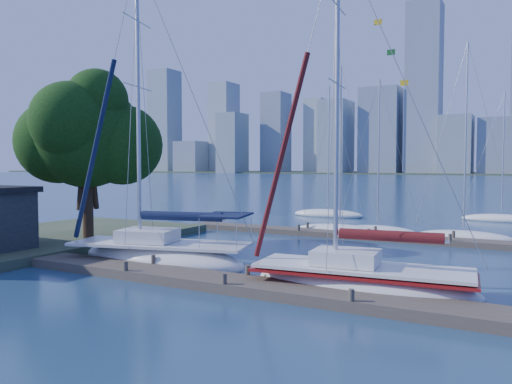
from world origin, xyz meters
The scene contains 13 objects.
ground centered at (0.00, 0.00, 0.00)m, with size 700.00×700.00×0.00m, color navy.
near_dock centered at (0.00, 0.00, 0.20)m, with size 26.00×2.00×0.40m, color #463C33.
far_dock centered at (2.00, 16.00, 0.18)m, with size 30.00×1.80×0.36m, color #463C33.
shore centered at (-17.00, 3.00, 0.25)m, with size 12.00×22.00×0.50m, color #38472D.
far_shore centered at (0.00, 320.00, 0.00)m, with size 800.00×100.00×1.50m, color #38472D.
tree centered at (-13.24, 4.67, 6.92)m, with size 8.38×7.61×10.51m.
sailboat_navy centered at (-5.80, 2.38, 1.16)m, with size 9.99×5.32×15.72m.
sailboat_maroon centered at (4.50, 1.84, 1.11)m, with size 9.05×3.73×14.46m.
bg_boat_1 centered at (-1.81, 17.61, 0.24)m, with size 7.06×3.70×12.38m.
bg_boat_2 centered at (0.69, 18.57, 0.23)m, with size 5.78×2.39×11.37m.
bg_boat_3 centered at (6.46, 18.18, 0.26)m, with size 6.41×2.47×13.16m.
bg_boat_6 centered at (-6.83, 28.68, 0.26)m, with size 7.28×3.24×12.90m.
bg_boat_7 centered at (8.10, 32.04, 0.23)m, with size 6.71×2.36×11.65m.
Camera 1 is at (10.06, -16.80, 4.89)m, focal length 35.00 mm.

